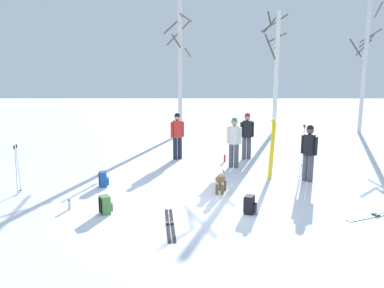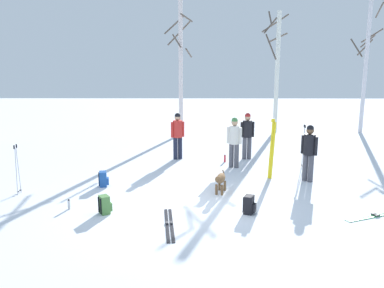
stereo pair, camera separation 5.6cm
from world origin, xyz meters
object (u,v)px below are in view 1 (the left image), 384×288
Objects in this scene: ski_pair_planted_0 at (272,149)px; water_bottle_1 at (225,158)px; person_2 at (177,133)px; birch_tree_1 at (180,63)px; ski_pair_lying_0 at (170,224)px; ski_poles_1 at (17,168)px; backpack_0 at (250,205)px; person_3 at (247,133)px; water_bottle_0 at (69,205)px; person_0 at (234,139)px; backpack_1 at (105,205)px; person_1 at (309,149)px; backpack_2 at (104,179)px; ski_poles_0 at (303,145)px; dog at (221,179)px; birch_tree_3 at (365,62)px; birch_tree_2 at (276,68)px; ski_pair_lying_1 at (377,215)px.

ski_pair_planted_0 is 2.57m from water_bottle_1.
birch_tree_1 reaches higher than person_2.
ski_poles_1 is (-4.25, 2.08, 0.72)m from ski_pair_lying_0.
ski_poles_1 reaches higher than backpack_0.
person_3 is 7.25m from water_bottle_0.
person_0 reaches higher than backpack_1.
person_3 is at bearing 53.75° from backpack_1.
person_1 is 6.41× the size of water_bottle_1.
backpack_1 is (-3.43, -4.27, -0.77)m from person_0.
water_bottle_0 is (-0.42, -1.83, -0.10)m from backpack_2.
ski_poles_0 reaches higher than backpack_2.
birch_tree_1 is (-2.03, 10.55, 3.26)m from backpack_0.
person_3 is 2.15m from ski_poles_0.
birch_tree_1 is (-1.44, 9.05, 3.09)m from dog.
person_1 is 8.29m from ski_poles_1.
person_0 is 10.23m from birch_tree_3.
birch_tree_2 reaches higher than dog.
backpack_0 is 13.64m from birch_tree_3.
person_1 is 10.21m from birch_tree_3.
person_0 reaches higher than backpack_0.
ski_pair_planted_0 is 6.96× the size of water_bottle_1.
water_bottle_1 is at bearing -139.71° from birch_tree_3.
ski_poles_1 is 3.10× the size of backpack_1.
birch_tree_3 is at bearing 46.89° from backpack_1.
ski_poles_0 is 3.36× the size of backpack_0.
birch_tree_3 is at bearing -0.02° from birch_tree_2.
person_3 is at bearing 31.20° from ski_poles_1.
dog is at bearing -108.79° from birch_tree_2.
backpack_0 is (6.10, -1.39, -0.52)m from ski_poles_1.
backpack_2 is (-3.34, 0.57, -0.17)m from dog.
person_1 is at bearing 25.97° from backpack_1.
ski_pair_lying_0 is at bearing -172.96° from ski_pair_lying_1.
ski_pair_lying_0 is 1.36× the size of ski_poles_1.
backpack_1 is at bearing -128.81° from person_0.
person_2 is at bearing 74.88° from backpack_1.
person_1 is at bearing -62.43° from birch_tree_1.
person_2 is at bearing 149.20° from person_0.
birch_tree_2 is at bearing 53.96° from backpack_2.
ski_poles_0 is (-0.62, 4.31, 0.78)m from ski_pair_lying_1.
water_bottle_0 is (-0.94, 0.27, -0.10)m from backpack_1.
ski_pair_planted_0 is at bearing -134.86° from ski_poles_0.
ski_pair_planted_0 is 3.68m from ski_pair_lying_1.
birch_tree_1 is (-3.07, 7.65, 2.55)m from ski_pair_planted_0.
person_2 reaches higher than backpack_2.
birch_tree_2 is (6.64, 9.12, 3.01)m from backpack_2.
ski_poles_1 reaches higher than ski_pair_lying_0.
ski_pair_planted_0 is at bearing 166.62° from person_1.
ski_pair_lying_1 is (0.88, -2.74, -0.97)m from person_1.
ski_poles_1 is 3.10× the size of backpack_2.
person_1 is 0.92× the size of ski_pair_planted_0.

